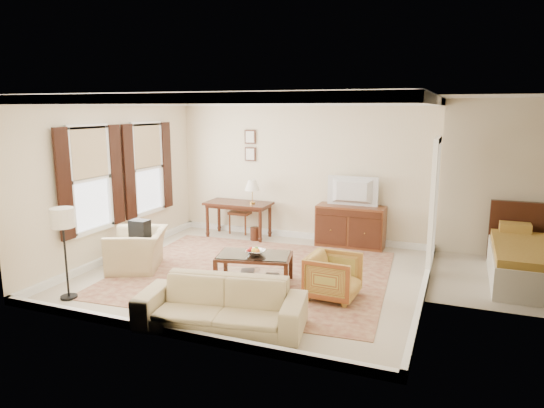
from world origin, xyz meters
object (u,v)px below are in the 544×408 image
Objects in this scene: sideboard at (351,226)px; tv at (352,182)px; writing_desk at (238,207)px; sofa at (221,297)px; coffee_table at (254,261)px; striped_armchair at (333,274)px; club_armchair at (137,243)px.

tv is at bearing -90.00° from sideboard.
writing_desk is 4.40m from sofa.
coffee_table is 1.31m from striped_armchair.
tv is 4.19m from club_armchair.
sideboard is at bearing 3.79° from writing_desk.
sofa reaches higher than writing_desk.
striped_armchair is (1.30, -0.12, -0.01)m from coffee_table.
sideboard is at bearing 70.72° from sofa.
striped_armchair is at bearing -5.35° from coffee_table.
coffee_table is 1.74× the size of striped_armchair.
coffee_table is (1.45, -2.49, -0.27)m from writing_desk.
sideboard is (2.39, 0.16, -0.23)m from writing_desk.
coffee_table is (-0.94, -2.64, -0.04)m from sideboard.
club_armchair reaches higher than writing_desk.
club_armchair is (-3.11, -2.68, -0.85)m from tv.
tv is at bearing 70.23° from coffee_table.
writing_desk is 1.10× the size of coffee_table.
striped_armchair is at bearing -43.46° from writing_desk.
club_armchair is at bearing -105.71° from writing_desk.
sideboard is 1.06× the size of coffee_table.
tv is (2.39, 0.14, 0.66)m from writing_desk.
tv is at bearing 70.68° from sofa.
club_armchair is (-3.11, -2.70, 0.04)m from sideboard.
sofa is (-0.71, -4.20, -0.90)m from tv.
tv reaches higher than writing_desk.
writing_desk reaches higher than striped_armchair.
writing_desk is 2.89m from coffee_table.
club_armchair is at bearing 40.79° from tv.
striped_armchair is 1.81m from sofa.
sofa is at bearing -67.51° from writing_desk.
tv is 0.76× the size of coffee_table.
sideboard is 4.28m from sofa.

